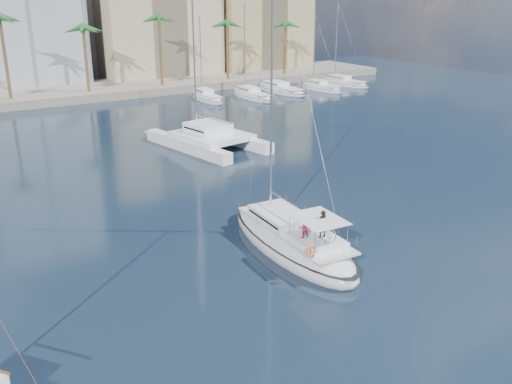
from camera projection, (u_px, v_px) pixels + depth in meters
ground at (275, 250)px, 35.45m from camera, size 160.00×160.00×0.00m
quay at (42, 95)px, 83.78m from camera, size 120.00×14.00×1.20m
building_beige at (154, 22)px, 98.89m from camera, size 20.00×14.00×20.00m
building_tan_right at (257, 25)px, 107.72m from camera, size 18.00×12.00×18.00m
palm_centre at (40, 28)px, 77.35m from camera, size 3.60×3.60×12.30m
palm_right at (252, 21)px, 94.50m from camera, size 3.60×3.60×12.30m
main_sloop at (292, 240)px, 35.48m from camera, size 4.98×13.09×19.05m
catamaran at (209, 136)px, 58.17m from camera, size 8.52×13.86×18.81m
seagull at (261, 206)px, 40.46m from camera, size 0.94×0.40×0.17m
moored_yacht_a at (207, 101)px, 82.93m from camera, size 3.37×9.52×11.90m
moored_yacht_b at (252, 98)px, 84.62m from camera, size 3.32×10.83×13.72m
moored_yacht_c at (281, 92)px, 89.49m from camera, size 3.98×12.33×15.54m
moored_yacht_d at (321, 91)px, 91.17m from camera, size 3.52×9.55×11.90m
moored_yacht_e at (344, 85)px, 96.04m from camera, size 4.61×11.11×13.72m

